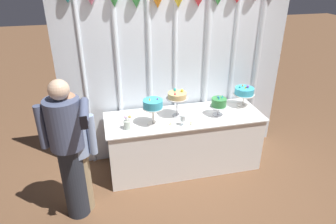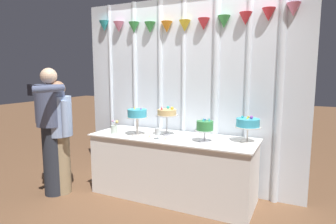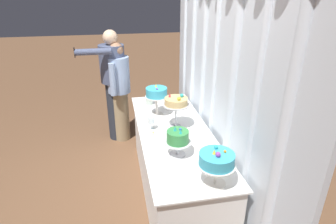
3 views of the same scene
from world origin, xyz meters
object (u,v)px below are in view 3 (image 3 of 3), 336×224
at_px(guest_man_dark_suit, 113,82).
at_px(tealight_near_left, 153,133).
at_px(cake_table, 174,162).
at_px(flower_vase, 150,99).
at_px(cake_display_midright, 178,138).
at_px(cake_display_midleft, 176,103).
at_px(guest_man_pink_jacket, 119,90).
at_px(wine_glass, 151,121).
at_px(tealight_far_left, 154,122).
at_px(cake_display_rightmost, 217,161).
at_px(cake_display_leftmost, 157,94).

bearing_deg(guest_man_dark_suit, tealight_near_left, 14.34).
relative_size(cake_table, flower_vase, 11.55).
bearing_deg(guest_man_dark_suit, cake_display_midright, 15.74).
height_order(cake_display_midleft, guest_man_pink_jacket, guest_man_pink_jacket).
height_order(guest_man_pink_jacket, guest_man_dark_suit, guest_man_dark_suit).
distance_m(wine_glass, guest_man_pink_jacket, 1.32).
height_order(flower_vase, guest_man_dark_suit, guest_man_dark_suit).
height_order(cake_display_midright, guest_man_dark_suit, guest_man_dark_suit).
bearing_deg(tealight_far_left, wine_glass, -18.64).
bearing_deg(cake_display_midleft, cake_display_midright, -10.96).
height_order(wine_glass, tealight_far_left, wine_glass).
relative_size(cake_display_rightmost, flower_vase, 1.72).
bearing_deg(tealight_far_left, flower_vase, 177.57).
height_order(cake_table, flower_vase, flower_vase).
xyz_separation_m(cake_table, wine_glass, (-0.09, -0.23, 0.49)).
distance_m(wine_glass, guest_man_dark_suit, 1.40).
height_order(cake_display_midright, tealight_far_left, cake_display_midright).
bearing_deg(cake_display_midright, wine_glass, -163.39).
height_order(cake_display_midright, guest_man_pink_jacket, guest_man_pink_jacket).
bearing_deg(cake_display_leftmost, wine_glass, -17.53).
bearing_deg(cake_display_leftmost, cake_display_midright, 3.06).
bearing_deg(guest_man_pink_jacket, wine_glass, 12.96).
relative_size(cake_table, cake_display_midleft, 5.59).
relative_size(cake_display_leftmost, cake_display_midleft, 0.99).
xyz_separation_m(cake_display_midright, tealight_near_left, (-0.43, -0.16, -0.16)).
height_order(cake_display_midleft, cake_display_midright, cake_display_midleft).
distance_m(cake_display_leftmost, guest_man_dark_suit, 1.12).
distance_m(cake_display_leftmost, tealight_far_left, 0.34).
bearing_deg(cake_display_leftmost, cake_display_rightmost, 10.08).
xyz_separation_m(cake_table, guest_man_pink_jacket, (-1.37, -0.53, 0.41)).
distance_m(cake_display_leftmost, cake_display_rightmost, 1.37).
bearing_deg(guest_man_pink_jacket, cake_display_rightmost, 15.88).
bearing_deg(wine_glass, flower_vase, 174.07).
relative_size(cake_display_leftmost, guest_man_pink_jacket, 0.25).
height_order(cake_display_rightmost, tealight_near_left, cake_display_rightmost).
xyz_separation_m(cake_display_leftmost, cake_display_midleft, (0.35, 0.15, 0.02)).
bearing_deg(cake_display_midright, guest_man_pink_jacket, -165.96).
distance_m(cake_display_rightmost, tealight_far_left, 1.19).
bearing_deg(cake_display_rightmost, tealight_near_left, -158.32).
distance_m(flower_vase, tealight_far_left, 0.55).
bearing_deg(flower_vase, tealight_near_left, -5.07).
bearing_deg(cake_display_midleft, wine_glass, -88.51).
bearing_deg(tealight_near_left, cake_display_leftmost, 166.48).
bearing_deg(wine_glass, cake_display_midleft, 91.49).
distance_m(cake_table, cake_display_leftmost, 0.80).
bearing_deg(cake_display_rightmost, wine_glass, -160.45).
bearing_deg(guest_man_dark_suit, tealight_far_left, 19.21).
relative_size(cake_display_leftmost, cake_display_midright, 1.31).
bearing_deg(cake_display_leftmost, cake_display_midleft, 23.69).
distance_m(cake_display_midright, guest_man_dark_suit, 1.96).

